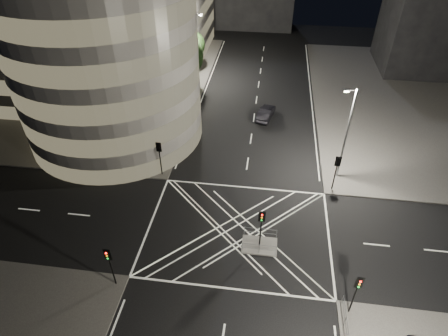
# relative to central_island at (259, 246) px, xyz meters

# --- Properties ---
(ground) EXTENTS (120.00, 120.00, 0.00)m
(ground) POSITION_rel_central_island_xyz_m (-2.00, 1.50, -0.07)
(ground) COLOR black
(ground) RESTS_ON ground
(sidewalk_far_left) EXTENTS (42.00, 42.00, 0.15)m
(sidewalk_far_left) POSITION_rel_central_island_xyz_m (-31.00, 28.50, 0.00)
(sidewalk_far_left) COLOR #4A4846
(sidewalk_far_left) RESTS_ON ground
(central_island) EXTENTS (3.00, 2.00, 0.15)m
(central_island) POSITION_rel_central_island_xyz_m (0.00, 0.00, 0.00)
(central_island) COLOR slate
(central_island) RESTS_ON ground
(office_tower_curved) EXTENTS (30.00, 29.00, 27.20)m
(office_tower_curved) POSITION_rel_central_island_xyz_m (-22.74, 20.24, 12.58)
(office_tower_curved) COLOR gray
(office_tower_curved) RESTS_ON sidewalk_far_left
(building_right_far) EXTENTS (14.00, 12.00, 15.00)m
(building_right_far) POSITION_rel_central_island_xyz_m (24.00, 41.50, 7.58)
(building_right_far) COLOR black
(building_right_far) RESTS_ON sidewalk_far_right
(tree_a) EXTENTS (4.34, 4.34, 6.71)m
(tree_a) POSITION_rel_central_island_xyz_m (-12.50, 10.50, 4.28)
(tree_a) COLOR black
(tree_a) RESTS_ON sidewalk_far_left
(tree_b) EXTENTS (4.65, 4.65, 7.65)m
(tree_b) POSITION_rel_central_island_xyz_m (-12.50, 16.50, 5.04)
(tree_b) COLOR black
(tree_b) RESTS_ON sidewalk_far_left
(tree_c) EXTENTS (3.63, 3.63, 6.01)m
(tree_c) POSITION_rel_central_island_xyz_m (-12.50, 22.50, 3.99)
(tree_c) COLOR black
(tree_c) RESTS_ON sidewalk_far_left
(tree_d) EXTENTS (5.28, 5.28, 8.01)m
(tree_d) POSITION_rel_central_island_xyz_m (-12.50, 28.50, 5.04)
(tree_d) COLOR black
(tree_d) RESTS_ON sidewalk_far_left
(tree_e) EXTENTS (3.57, 3.57, 6.40)m
(tree_e) POSITION_rel_central_island_xyz_m (-12.50, 34.50, 4.41)
(tree_e) COLOR black
(tree_e) RESTS_ON sidewalk_far_left
(traffic_signal_fl) EXTENTS (0.55, 0.22, 4.00)m
(traffic_signal_fl) POSITION_rel_central_island_xyz_m (-10.80, 8.30, 2.84)
(traffic_signal_fl) COLOR black
(traffic_signal_fl) RESTS_ON sidewalk_far_left
(traffic_signal_nl) EXTENTS (0.55, 0.22, 4.00)m
(traffic_signal_nl) POSITION_rel_central_island_xyz_m (-10.80, -5.30, 2.84)
(traffic_signal_nl) COLOR black
(traffic_signal_nl) RESTS_ON sidewalk_near_left
(traffic_signal_fr) EXTENTS (0.55, 0.22, 4.00)m
(traffic_signal_fr) POSITION_rel_central_island_xyz_m (6.80, 8.30, 2.84)
(traffic_signal_fr) COLOR black
(traffic_signal_fr) RESTS_ON sidewalk_far_right
(traffic_signal_nr) EXTENTS (0.55, 0.22, 4.00)m
(traffic_signal_nr) POSITION_rel_central_island_xyz_m (6.80, -5.30, 2.84)
(traffic_signal_nr) COLOR black
(traffic_signal_nr) RESTS_ON sidewalk_near_right
(traffic_signal_island) EXTENTS (0.55, 0.22, 4.00)m
(traffic_signal_island) POSITION_rel_central_island_xyz_m (0.00, 0.00, 2.84)
(traffic_signal_island) COLOR black
(traffic_signal_island) RESTS_ON central_island
(street_lamp_left_near) EXTENTS (1.25, 0.25, 10.00)m
(street_lamp_left_near) POSITION_rel_central_island_xyz_m (-11.44, 13.50, 5.47)
(street_lamp_left_near) COLOR slate
(street_lamp_left_near) RESTS_ON sidewalk_far_left
(street_lamp_left_far) EXTENTS (1.25, 0.25, 10.00)m
(street_lamp_left_far) POSITION_rel_central_island_xyz_m (-11.44, 31.50, 5.47)
(street_lamp_left_far) COLOR slate
(street_lamp_left_far) RESTS_ON sidewalk_far_left
(street_lamp_right_far) EXTENTS (1.25, 0.25, 10.00)m
(street_lamp_right_far) POSITION_rel_central_island_xyz_m (7.44, 10.50, 5.47)
(street_lamp_right_far) COLOR slate
(street_lamp_right_far) RESTS_ON sidewalk_far_right
(railing_island_south) EXTENTS (2.80, 0.06, 1.10)m
(railing_island_south) POSITION_rel_central_island_xyz_m (0.00, -0.90, 0.62)
(railing_island_south) COLOR slate
(railing_island_south) RESTS_ON central_island
(railing_island_north) EXTENTS (2.80, 0.06, 1.10)m
(railing_island_north) POSITION_rel_central_island_xyz_m (0.00, 0.90, 0.62)
(railing_island_north) COLOR slate
(railing_island_north) RESTS_ON central_island
(sedan) EXTENTS (2.49, 4.74, 1.48)m
(sedan) POSITION_rel_central_island_xyz_m (-0.50, 21.62, 0.67)
(sedan) COLOR black
(sedan) RESTS_ON ground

